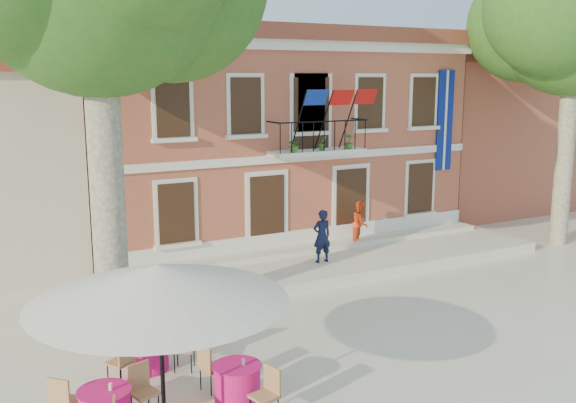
{
  "coord_description": "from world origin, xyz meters",
  "views": [
    {
      "loc": [
        -8.45,
        -11.97,
        5.88
      ],
      "look_at": [
        -0.17,
        3.5,
        2.45
      ],
      "focal_mm": 40.0,
      "sensor_mm": 36.0,
      "label": 1
    }
  ],
  "objects_px": {
    "pedestrian_orange": "(361,223)",
    "cafe_table_1": "(237,383)",
    "patio_umbrella": "(159,284)",
    "cafe_table_3": "(147,349)",
    "pedestrian_navy": "(322,236)",
    "plane_tree_east": "(576,18)"
  },
  "relations": [
    {
      "from": "plane_tree_east",
      "to": "patio_umbrella",
      "type": "distance_m",
      "value": 18.0
    },
    {
      "from": "pedestrian_orange",
      "to": "cafe_table_1",
      "type": "relative_size",
      "value": 0.76
    },
    {
      "from": "cafe_table_1",
      "to": "cafe_table_3",
      "type": "distance_m",
      "value": 2.42
    },
    {
      "from": "patio_umbrella",
      "to": "pedestrian_navy",
      "type": "xyz_separation_m",
      "value": [
        7.1,
        6.82,
        -1.6
      ]
    },
    {
      "from": "plane_tree_east",
      "to": "cafe_table_3",
      "type": "xyz_separation_m",
      "value": [
        -15.78,
        -2.94,
        -7.38
      ]
    },
    {
      "from": "pedestrian_orange",
      "to": "cafe_table_3",
      "type": "distance_m",
      "value": 10.25
    },
    {
      "from": "patio_umbrella",
      "to": "cafe_table_3",
      "type": "bearing_deg",
      "value": 79.53
    },
    {
      "from": "plane_tree_east",
      "to": "patio_umbrella",
      "type": "height_order",
      "value": "plane_tree_east"
    },
    {
      "from": "pedestrian_navy",
      "to": "cafe_table_1",
      "type": "height_order",
      "value": "pedestrian_navy"
    },
    {
      "from": "plane_tree_east",
      "to": "cafe_table_3",
      "type": "height_order",
      "value": "plane_tree_east"
    },
    {
      "from": "pedestrian_orange",
      "to": "plane_tree_east",
      "type": "bearing_deg",
      "value": -55.63
    },
    {
      "from": "patio_umbrella",
      "to": "pedestrian_orange",
      "type": "xyz_separation_m",
      "value": [
        9.32,
        7.98,
        -1.67
      ]
    },
    {
      "from": "plane_tree_east",
      "to": "patio_umbrella",
      "type": "relative_size",
      "value": 2.6
    },
    {
      "from": "pedestrian_orange",
      "to": "cafe_table_3",
      "type": "relative_size",
      "value": 0.8
    },
    {
      "from": "pedestrian_orange",
      "to": "cafe_table_3",
      "type": "xyz_separation_m",
      "value": [
        -8.81,
        -5.21,
        -0.62
      ]
    },
    {
      "from": "plane_tree_east",
      "to": "cafe_table_1",
      "type": "bearing_deg",
      "value": -160.82
    },
    {
      "from": "pedestrian_orange",
      "to": "cafe_table_1",
      "type": "xyz_separation_m",
      "value": [
        -7.77,
        -7.4,
        -0.63
      ]
    },
    {
      "from": "plane_tree_east",
      "to": "pedestrian_navy",
      "type": "height_order",
      "value": "plane_tree_east"
    },
    {
      "from": "plane_tree_east",
      "to": "pedestrian_navy",
      "type": "distance_m",
      "value": 11.43
    },
    {
      "from": "pedestrian_navy",
      "to": "cafe_table_1",
      "type": "bearing_deg",
      "value": 49.83
    },
    {
      "from": "pedestrian_orange",
      "to": "cafe_table_3",
      "type": "bearing_deg",
      "value": 173.05
    },
    {
      "from": "plane_tree_east",
      "to": "cafe_table_1",
      "type": "relative_size",
      "value": 5.38
    }
  ]
}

